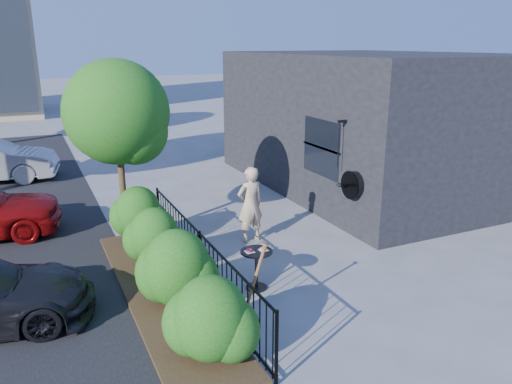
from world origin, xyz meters
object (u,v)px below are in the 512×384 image
cafe_table (256,262)px  woman (250,204)px  shovel (251,293)px  patio_tree (121,119)px

cafe_table → woman: 2.30m
woman → shovel: 3.67m
patio_tree → woman: patio_tree is taller
patio_tree → cafe_table: size_ratio=5.04×
cafe_table → shovel: bearing=-118.3°
patio_tree → shovel: size_ratio=2.70×
patio_tree → cafe_table: (1.64, -3.21, -2.26)m
woman → shovel: size_ratio=1.17×
shovel → patio_tree: bearing=102.4°
patio_tree → cafe_table: patio_tree is taller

